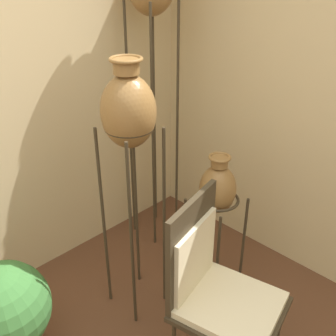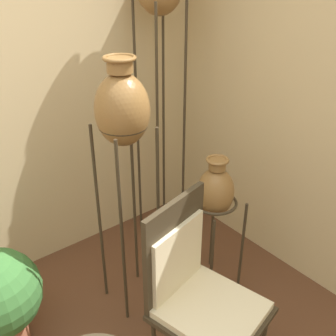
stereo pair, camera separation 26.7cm
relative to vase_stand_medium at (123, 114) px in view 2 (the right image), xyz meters
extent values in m
cylinder|color=#382D1E|center=(0.52, 0.37, -0.42)|extent=(0.02, 0.02, 1.90)
cylinder|color=#382D1E|center=(0.78, 0.37, -0.42)|extent=(0.02, 0.02, 1.90)
cylinder|color=#382D1E|center=(0.52, 0.63, -0.42)|extent=(0.02, 0.02, 1.90)
cylinder|color=#382D1E|center=(0.78, 0.63, -0.42)|extent=(0.02, 0.02, 1.90)
cylinder|color=#382D1E|center=(-0.14, -0.14, -0.72)|extent=(0.02, 0.02, 1.30)
cylinder|color=#382D1E|center=(0.14, -0.14, -0.72)|extent=(0.02, 0.02, 1.30)
cylinder|color=#382D1E|center=(-0.14, 0.14, -0.72)|extent=(0.02, 0.02, 1.30)
cylinder|color=#382D1E|center=(0.14, 0.14, -0.72)|extent=(0.02, 0.02, 1.30)
torus|color=#382D1E|center=(0.00, 0.00, -0.07)|extent=(0.28, 0.28, 0.02)
ellipsoid|color=olive|center=(0.00, 0.00, 0.03)|extent=(0.31, 0.31, 0.41)
cylinder|color=olive|center=(0.00, 0.00, 0.27)|extent=(0.14, 0.14, 0.08)
torus|color=olive|center=(0.00, 0.00, 0.31)|extent=(0.18, 0.18, 0.02)
cylinder|color=#382D1E|center=(0.37, -0.40, -1.01)|extent=(0.02, 0.02, 0.71)
cylinder|color=#382D1E|center=(0.67, -0.40, -1.01)|extent=(0.02, 0.02, 0.71)
cylinder|color=#382D1E|center=(0.37, -0.10, -1.01)|extent=(0.02, 0.02, 0.71)
cylinder|color=#382D1E|center=(0.67, -0.10, -1.01)|extent=(0.02, 0.02, 0.71)
torus|color=#382D1E|center=(0.52, -0.25, -0.66)|extent=(0.30, 0.30, 0.02)
ellipsoid|color=olive|center=(0.52, -0.25, -0.58)|extent=(0.25, 0.25, 0.34)
cylinder|color=olive|center=(0.52, -0.25, -0.38)|extent=(0.11, 0.11, 0.06)
torus|color=olive|center=(0.52, -0.25, -0.35)|extent=(0.15, 0.15, 0.02)
cylinder|color=#382D1E|center=(0.14, -0.52, -1.12)|extent=(0.02, 0.02, 0.49)
cube|color=#382D1E|center=(-0.01, -0.78, -0.86)|extent=(0.59, 0.61, 0.03)
cube|color=beige|center=(-0.01, -0.78, -0.83)|extent=(0.54, 0.56, 0.04)
cube|color=#382D1E|center=(-0.07, -0.54, -0.56)|extent=(0.46, 0.13, 0.58)
cube|color=beige|center=(-0.06, -0.57, -0.62)|extent=(0.39, 0.11, 0.41)
cylinder|color=#B26647|center=(-0.82, 0.18, -1.27)|extent=(0.26, 0.26, 0.20)
torus|color=#B26647|center=(-0.82, 0.18, -1.17)|extent=(0.29, 0.29, 0.02)
camera|label=1|loc=(-1.29, -1.58, 0.76)|focal=42.00mm
camera|label=2|loc=(-1.09, -1.76, 0.76)|focal=42.00mm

